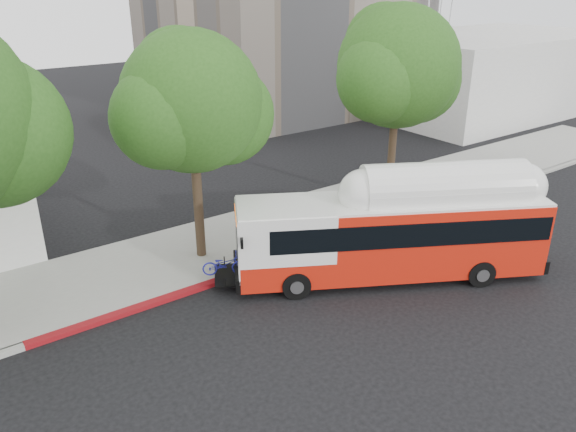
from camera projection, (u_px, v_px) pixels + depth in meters
name	position (u px, v px, depth m)	size (l,w,h in m)	color
ground	(318.00, 319.00, 18.01)	(120.00, 120.00, 0.00)	black
sidewalk	(218.00, 245.00, 22.82)	(60.00, 5.00, 0.15)	gray
curb_strip	(252.00, 270.00, 20.89)	(60.00, 0.30, 0.15)	gray
red_curb_segment	(179.00, 294.00, 19.27)	(10.00, 0.32, 0.16)	maroon
street_tree_mid	(201.00, 106.00, 19.87)	(5.75, 5.00, 8.62)	#2D2116
street_tree_right	(404.00, 71.00, 24.98)	(6.21, 5.40, 9.18)	#2D2116
horizon_block	(486.00, 73.00, 44.88)	(20.00, 12.00, 6.00)	silver
transit_bus	(392.00, 236.00, 19.97)	(11.19, 7.34, 3.45)	red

